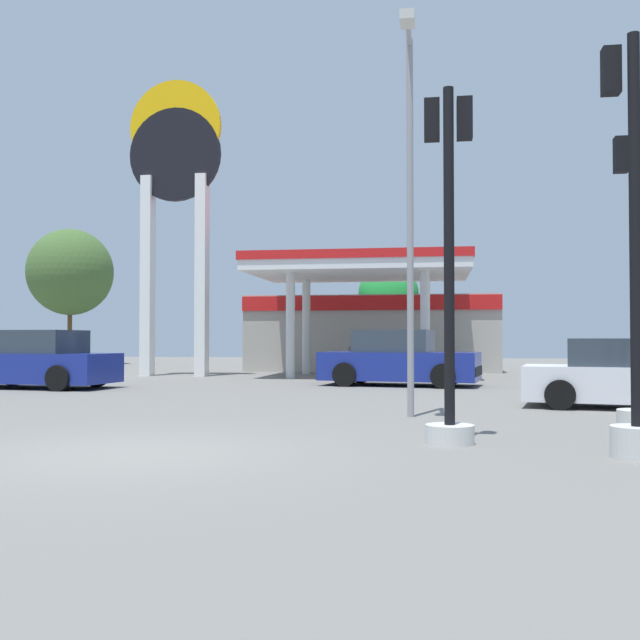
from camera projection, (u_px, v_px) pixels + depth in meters
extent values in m
plane|color=slate|center=(133.00, 453.00, 8.95)|extent=(90.00, 90.00, 0.00)
cube|color=#ADA89E|center=(374.00, 334.00, 32.75)|extent=(10.70, 5.22, 3.22)
cube|color=red|center=(369.00, 303.00, 30.16)|extent=(10.70, 0.12, 0.60)
cube|color=white|center=(361.00, 271.00, 27.01)|extent=(7.78, 5.91, 0.35)
cube|color=red|center=(361.00, 262.00, 27.02)|extent=(7.88, 6.01, 0.30)
cylinder|color=silver|center=(290.00, 326.00, 25.71)|extent=(0.32, 0.32, 3.70)
cylinder|color=silver|center=(425.00, 325.00, 25.00)|extent=(0.32, 0.32, 3.70)
cylinder|color=silver|center=(306.00, 327.00, 28.93)|extent=(0.32, 0.32, 3.70)
cylinder|color=silver|center=(426.00, 327.00, 28.21)|extent=(0.32, 0.32, 3.70)
cube|color=#4C4C51|center=(361.00, 362.00, 26.93)|extent=(0.90, 0.60, 1.10)
cube|color=white|center=(148.00, 276.00, 27.65)|extent=(0.40, 0.56, 7.52)
cube|color=white|center=(202.00, 275.00, 27.33)|extent=(0.40, 0.56, 7.52)
cylinder|color=black|center=(175.00, 155.00, 27.60)|extent=(3.52, 0.22, 3.52)
cylinder|color=#F2B20C|center=(176.00, 127.00, 27.65)|extent=(3.52, 0.22, 3.52)
cube|color=white|center=(176.00, 141.00, 27.67)|extent=(3.24, 0.08, 0.63)
cylinder|color=black|center=(563.00, 389.00, 15.89)|extent=(0.62, 0.32, 0.59)
cylinder|color=black|center=(560.00, 395.00, 14.38)|extent=(0.62, 0.32, 0.59)
cube|color=silver|center=(625.00, 384.00, 14.73)|extent=(4.15, 2.36, 0.71)
cube|color=#2D3842|center=(617.00, 353.00, 14.79)|extent=(2.10, 1.78, 0.59)
cylinder|color=black|center=(13.00, 374.00, 21.99)|extent=(0.71, 0.31, 0.69)
cylinder|color=black|center=(59.00, 378.00, 19.49)|extent=(0.71, 0.31, 0.69)
cylinder|color=black|center=(97.00, 375.00, 21.29)|extent=(0.71, 0.31, 0.69)
cube|color=navy|center=(34.00, 368.00, 20.75)|extent=(4.72, 2.35, 0.82)
cube|color=#2D3842|center=(40.00, 342.00, 20.72)|extent=(2.32, 1.90, 0.69)
cylinder|color=black|center=(452.00, 373.00, 22.29)|extent=(0.73, 0.35, 0.70)
cylinder|color=black|center=(443.00, 376.00, 20.49)|extent=(0.73, 0.35, 0.70)
cylinder|color=black|center=(361.00, 372.00, 23.16)|extent=(0.73, 0.35, 0.70)
cylinder|color=black|center=(345.00, 375.00, 21.37)|extent=(0.73, 0.35, 0.70)
cube|color=navy|center=(400.00, 366.00, 21.83)|extent=(4.85, 2.63, 0.83)
cube|color=#2D3842|center=(394.00, 342.00, 21.90)|extent=(2.44, 2.04, 0.70)
cube|color=black|center=(477.00, 371.00, 21.14)|extent=(0.42, 1.83, 0.26)
cylinder|color=silver|center=(450.00, 434.00, 9.75)|extent=(0.65, 0.65, 0.26)
cylinder|color=black|center=(449.00, 255.00, 9.81)|extent=(0.14, 0.14, 4.52)
cube|color=black|center=(432.00, 120.00, 10.05)|extent=(0.21, 0.20, 0.57)
sphere|color=red|center=(432.00, 110.00, 10.18)|extent=(0.15, 0.15, 0.15)
sphere|color=#D89E0C|center=(432.00, 123.00, 10.17)|extent=(0.15, 0.15, 0.15)
sphere|color=green|center=(432.00, 136.00, 10.17)|extent=(0.15, 0.15, 0.15)
cube|color=black|center=(465.00, 119.00, 9.98)|extent=(0.21, 0.20, 0.57)
sphere|color=red|center=(464.00, 108.00, 10.11)|extent=(0.15, 0.15, 0.15)
sphere|color=#D89E0C|center=(464.00, 121.00, 10.11)|extent=(0.15, 0.15, 0.15)
sphere|color=green|center=(464.00, 134.00, 10.10)|extent=(0.15, 0.15, 0.15)
cylinder|color=silver|center=(638.00, 442.00, 8.60)|extent=(0.62, 0.62, 0.37)
cylinder|color=black|center=(635.00, 228.00, 8.66)|extent=(0.14, 0.14, 4.66)
cube|color=black|center=(611.00, 71.00, 8.90)|extent=(0.21, 0.20, 0.57)
sphere|color=red|center=(608.00, 60.00, 9.03)|extent=(0.15, 0.15, 0.15)
sphere|color=#D89E0C|center=(609.00, 75.00, 9.02)|extent=(0.15, 0.15, 0.15)
sphere|color=green|center=(609.00, 89.00, 9.02)|extent=(0.15, 0.15, 0.15)
cylinder|color=black|center=(640.00, 268.00, 11.47)|extent=(0.14, 0.14, 4.43)
cube|color=black|center=(621.00, 155.00, 11.71)|extent=(0.21, 0.20, 0.57)
sphere|color=red|center=(619.00, 146.00, 11.83)|extent=(0.15, 0.15, 0.15)
sphere|color=#D89E0C|center=(619.00, 157.00, 11.83)|extent=(0.15, 0.15, 0.15)
sphere|color=green|center=(619.00, 168.00, 11.82)|extent=(0.15, 0.15, 0.15)
cylinder|color=brown|center=(70.00, 334.00, 39.33)|extent=(0.24, 0.24, 3.27)
ellipsoid|color=#42632F|center=(70.00, 272.00, 39.42)|extent=(4.52, 4.52, 4.63)
cylinder|color=brown|center=(389.00, 341.00, 36.48)|extent=(0.24, 0.24, 2.55)
ellipsoid|color=#1F8434|center=(388.00, 293.00, 36.54)|extent=(2.99, 2.99, 2.68)
cylinder|color=gray|center=(410.00, 227.00, 13.20)|extent=(0.12, 0.12, 6.82)
cylinder|color=gray|center=(409.00, 31.00, 12.69)|extent=(0.09, 1.20, 0.09)
cube|color=beige|center=(407.00, 19.00, 12.10)|extent=(0.24, 0.44, 0.16)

